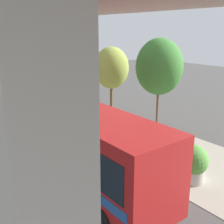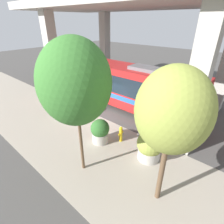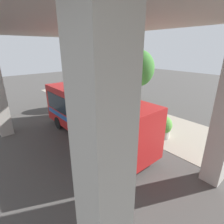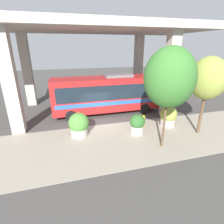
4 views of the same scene
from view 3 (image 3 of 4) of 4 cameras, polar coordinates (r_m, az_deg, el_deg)
The scene contains 10 objects.
ground_plane at distance 14.11m, azimuth 5.88°, elevation -6.95°, with size 80.00×80.00×0.00m, color #474442.
sidewalk_strip at distance 16.22m, azimuth 13.28°, elevation -3.63°, with size 6.00×40.00×0.02m.
overpass at distance 10.05m, azimuth -10.08°, elevation 23.70°, with size 9.40×20.68×8.07m.
bus at distance 12.58m, azimuth -6.48°, elevation -0.38°, with size 2.68×10.36×3.73m.
fire_hydrant at distance 16.83m, azimuth 1.42°, elevation -0.25°, with size 0.43×0.21×1.06m.
planter_front at distance 16.69m, azimuth 5.69°, elevation 0.35°, with size 1.13×1.13×1.54m.
planter_middle at distance 18.37m, azimuth -2.46°, elevation 2.51°, with size 1.38×1.38×1.70m.
planter_back at distance 13.64m, azimuth 15.96°, elevation -4.64°, with size 1.47×1.47×1.76m.
street_tree_near at distance 19.94m, azimuth -1.11°, elevation 13.61°, with size 2.45×2.45×5.61m.
street_tree_far at distance 17.97m, azimuth 8.93°, elevation 13.86°, with size 2.92×2.92×6.26m.
Camera 3 is at (9.19, 8.58, 6.42)m, focal length 28.00 mm.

